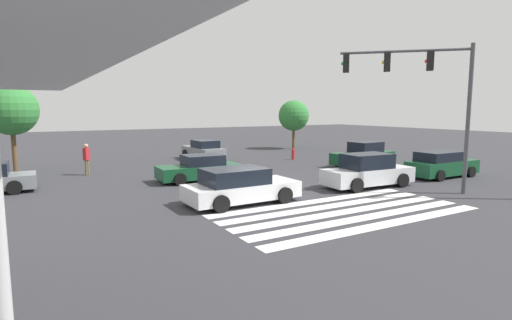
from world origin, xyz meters
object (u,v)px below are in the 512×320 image
traffic_signal_mast (424,85)px  car_5 (441,165)px  tree_corner_b (11,110)px  car_6 (204,151)px  car_1 (240,186)px  car_0 (368,172)px  car_3 (200,169)px  tree_corner_a (294,116)px  pedestrian (87,157)px  car_4 (363,155)px  fire_hydrant (293,154)px

traffic_signal_mast → car_5: (4.49, 1.99, -4.19)m
tree_corner_b → car_5: bearing=-32.6°
car_6 → car_1: bearing=161.4°
tree_corner_b → car_1: bearing=-58.7°
car_0 → car_3: 8.67m
tree_corner_a → car_3: bearing=-141.1°
pedestrian → tree_corner_b: 5.20m
tree_corner_b → car_4: bearing=-21.3°
car_3 → pedestrian: 7.01m
car_6 → pedestrian: 9.04m
tree_corner_a → tree_corner_b: tree_corner_b is taller
fire_hydrant → car_1: bearing=-133.9°
traffic_signal_mast → car_6: size_ratio=1.49×
car_5 → car_0: bearing=-179.5°
traffic_signal_mast → tree_corner_b: traffic_signal_mast is taller
pedestrian → car_4: bearing=27.3°
pedestrian → fire_hydrant: bearing=44.6°
car_6 → pedestrian: size_ratio=2.45×
car_3 → fire_hydrant: car_3 is taller
car_0 → fire_hydrant: car_0 is taller
car_6 → pedestrian: (-8.52, -3.02, 0.32)m
tree_corner_a → traffic_signal_mast: bearing=-109.0°
car_5 → car_3: bearing=155.0°
pedestrian → car_1: bearing=-22.4°
car_0 → car_5: car_0 is taller
traffic_signal_mast → tree_corner_a: (6.67, 19.37, -1.72)m
car_0 → car_5: (5.74, 0.00, -0.06)m
car_1 → pedestrian: size_ratio=2.57×
car_0 → car_6: (-2.93, 13.72, -0.05)m
pedestrian → fire_hydrant: 14.51m
car_1 → fire_hydrant: car_1 is taller
car_1 → car_5: 12.76m
car_3 → tree_corner_a: 18.62m
car_5 → car_6: bearing=122.8°
pedestrian → car_3: bearing=0.6°
traffic_signal_mast → car_3: traffic_signal_mast is taller
traffic_signal_mast → fire_hydrant: size_ratio=7.73×
car_3 → car_5: 13.49m
car_1 → tree_corner_a: 22.97m
car_6 → tree_corner_a: 11.71m
car_4 → fire_hydrant: size_ratio=5.51×
car_0 → fire_hydrant: size_ratio=5.53×
car_5 → tree_corner_b: size_ratio=0.84×
traffic_signal_mast → pedestrian: (-12.69, 12.69, -3.86)m
traffic_signal_mast → car_4: traffic_signal_mast is taller
car_5 → traffic_signal_mast: bearing=-155.6°
traffic_signal_mast → car_1: size_ratio=1.42×
pedestrian → tree_corner_b: bearing=-170.8°
tree_corner_a → tree_corner_b: 23.33m
tree_corner_a → fire_hydrant: size_ratio=5.40×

